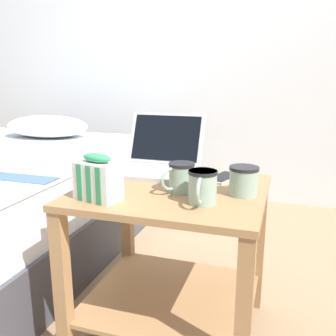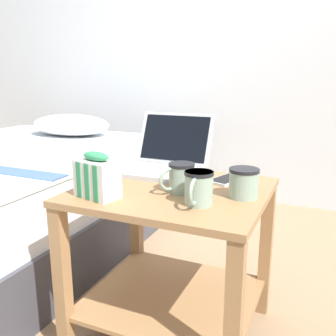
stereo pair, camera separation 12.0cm
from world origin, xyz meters
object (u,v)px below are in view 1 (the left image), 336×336
at_px(mug_front_left, 202,186).
at_px(snack_bag, 98,179).
at_px(laptop, 158,160).
at_px(mug_front_right, 244,179).
at_px(cell_phone, 223,178).
at_px(mug_mid_center, 181,176).

bearing_deg(mug_front_left, snack_bag, -169.12).
xyz_separation_m(laptop, mug_front_right, (0.35, -0.19, 0.01)).
xyz_separation_m(mug_front_right, cell_phone, (-0.09, 0.16, -0.05)).
bearing_deg(cell_phone, mug_front_right, -60.57).
distance_m(mug_front_left, snack_bag, 0.32).
distance_m(mug_mid_center, cell_phone, 0.23).
relative_size(laptop, mug_front_left, 2.41).
height_order(laptop, mug_front_right, laptop).
bearing_deg(mug_front_right, laptop, 151.90).
distance_m(mug_front_left, mug_mid_center, 0.13).
bearing_deg(mug_front_left, mug_front_right, 49.66).
height_order(mug_mid_center, cell_phone, mug_mid_center).
xyz_separation_m(mug_front_left, snack_bag, (-0.31, -0.06, 0.01)).
distance_m(laptop, mug_mid_center, 0.28).
relative_size(mug_front_left, cell_phone, 0.73).
distance_m(laptop, mug_front_right, 0.40).
bearing_deg(laptop, mug_front_left, -51.65).
distance_m(snack_bag, cell_phone, 0.48).
relative_size(mug_mid_center, snack_bag, 0.76).
height_order(laptop, mug_mid_center, laptop).
bearing_deg(snack_bag, cell_phone, 46.94).
bearing_deg(cell_phone, mug_front_left, -92.81).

